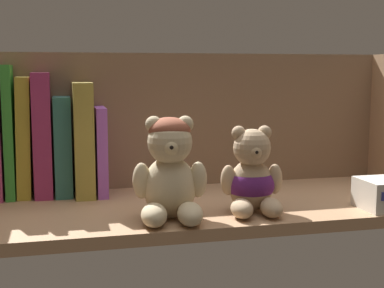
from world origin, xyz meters
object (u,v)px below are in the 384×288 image
book_2 (10,132)px  book_3 (24,137)px  book_6 (83,138)px  book_4 (43,134)px  book_5 (63,146)px  teddy_bear_larger (170,171)px  book_7 (100,149)px  teddy_bear_smaller (252,179)px

book_2 → book_3: bearing=0.0°
book_6 → book_4: bearing=180.0°
book_2 → book_5: (9.42, 0.00, -2.90)cm
book_6 → book_2: bearing=180.0°
book_3 → teddy_bear_larger: bearing=-44.1°
book_3 → book_6: size_ratio=1.05×
book_2 → book_4: size_ratio=1.06×
book_7 → book_2: bearing=180.0°
book_5 → book_7: 7.01cm
book_6 → book_7: 3.92cm
book_7 → teddy_bear_smaller: book_7 is taller
teddy_bear_larger → teddy_bear_smaller: size_ratio=1.14×
book_4 → book_6: book_4 is taller
book_7 → teddy_bear_larger: book_7 is taller
book_3 → teddy_bear_smaller: 43.17cm
book_6 → teddy_bear_smaller: 34.36cm
book_7 → teddy_bear_smaller: bearing=-42.7°
book_4 → teddy_bear_smaller: size_ratio=1.60×
book_7 → teddy_bear_larger: (9.26, -22.42, -0.54)cm
teddy_bear_smaller → book_3: bearing=150.0°
book_5 → book_6: book_6 is taller
book_2 → book_5: 9.85cm
book_5 → book_2: bearing=180.0°
book_2 → book_5: book_2 is taller
book_3 → book_7: size_ratio=1.34×
book_5 → book_6: 3.99cm
book_4 → book_6: (7.39, 0.00, -0.89)cm
book_3 → book_5: bearing=0.0°
book_2 → book_4: 5.84cm
book_2 → book_3: (2.50, 0.00, -1.07)cm
book_7 → teddy_bear_smaller: size_ratio=1.15×
book_3 → teddy_bear_larger: size_ratio=1.36×
book_4 → book_5: size_ratio=1.24×
teddy_bear_larger → teddy_bear_smaller: teddy_bear_larger is taller
book_6 → teddy_bear_larger: (12.43, -22.42, -2.85)cm
book_3 → book_2: bearing=180.0°
book_6 → teddy_bear_larger: 25.79cm
book_2 → book_7: bearing=0.0°
book_4 → teddy_bear_smaller: book_4 is taller
book_2 → teddy_bear_larger: size_ratio=1.49×
book_2 → book_3: size_ratio=1.10×
book_5 → teddy_bear_larger: (16.20, -22.42, -1.53)cm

